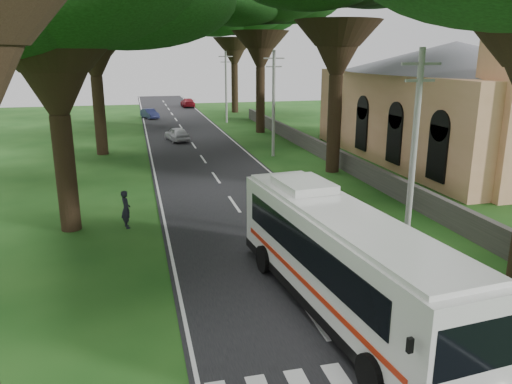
% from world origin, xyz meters
% --- Properties ---
extents(ground, '(140.00, 140.00, 0.00)m').
position_xyz_m(ground, '(0.00, 0.00, 0.00)').
color(ground, '#184413').
rests_on(ground, ground).
extents(road, '(8.00, 120.00, 0.04)m').
position_xyz_m(road, '(0.00, 25.00, 0.01)').
color(road, black).
rests_on(road, ground).
extents(property_wall, '(0.35, 50.00, 1.20)m').
position_xyz_m(property_wall, '(9.00, 24.00, 0.60)').
color(property_wall, '#383533').
rests_on(property_wall, ground).
extents(church, '(14.00, 24.00, 11.60)m').
position_xyz_m(church, '(17.86, 21.55, 4.91)').
color(church, tan).
rests_on(church, ground).
extents(pole_near, '(1.60, 0.24, 8.00)m').
position_xyz_m(pole_near, '(5.50, 6.00, 4.18)').
color(pole_near, gray).
rests_on(pole_near, ground).
extents(pole_mid, '(1.60, 0.24, 8.00)m').
position_xyz_m(pole_mid, '(5.50, 26.00, 4.18)').
color(pole_mid, gray).
rests_on(pole_mid, ground).
extents(pole_far, '(1.60, 0.24, 8.00)m').
position_xyz_m(pole_far, '(5.50, 46.00, 4.18)').
color(pole_far, gray).
rests_on(pole_far, ground).
extents(tree_l_far, '(14.57, 14.57, 14.16)m').
position_xyz_m(tree_l_far, '(-8.50, 48.00, 10.96)').
color(tree_l_far, black).
rests_on(tree_l_far, ground).
extents(tree_r_far, '(14.74, 14.74, 16.19)m').
position_xyz_m(tree_r_far, '(8.50, 56.00, 12.92)').
color(tree_r_far, black).
rests_on(tree_r_far, ground).
extents(coach_bus, '(3.47, 11.31, 3.28)m').
position_xyz_m(coach_bus, '(0.92, 2.11, 1.77)').
color(coach_bus, silver).
rests_on(coach_bus, ground).
extents(distant_car_a, '(2.29, 3.98, 1.27)m').
position_xyz_m(distant_car_a, '(-1.19, 34.62, 0.67)').
color(distant_car_a, '#BABABF').
rests_on(distant_car_a, road).
extents(distant_car_b, '(2.31, 3.74, 1.16)m').
position_xyz_m(distant_car_b, '(-3.00, 51.86, 0.61)').
color(distant_car_b, navy).
rests_on(distant_car_b, road).
extents(distant_car_c, '(1.93, 4.44, 1.27)m').
position_xyz_m(distant_car_c, '(3.00, 64.22, 0.67)').
color(distant_car_c, maroon).
rests_on(distant_car_c, road).
extents(pedestrian, '(0.58, 0.74, 1.77)m').
position_xyz_m(pedestrian, '(-5.52, 11.63, 0.88)').
color(pedestrian, black).
rests_on(pedestrian, ground).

